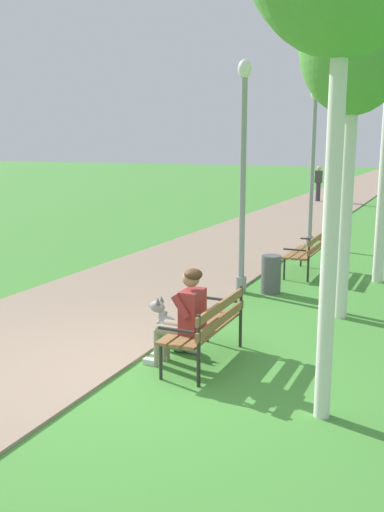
{
  "coord_description": "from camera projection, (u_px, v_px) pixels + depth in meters",
  "views": [
    {
      "loc": [
        3.24,
        -5.31,
        2.71
      ],
      "look_at": [
        -0.48,
        2.77,
        0.9
      ],
      "focal_mm": 39.27,
      "sensor_mm": 36.0,
      "label": 1
    }
  ],
  "objects": [
    {
      "name": "paved_path",
      "position": [
        338.0,
        196.0,
        28.75
      ],
      "size": [
        3.54,
        60.0,
        0.04
      ],
      "primitive_type": "cube",
      "color": "gray",
      "rests_on": "ground"
    },
    {
      "name": "lamp_post_near",
      "position": [
        243.0,
        176.0,
        9.88
      ],
      "size": [
        0.24,
        0.24,
        4.1
      ],
      "color": "gray",
      "rests_on": "ground"
    },
    {
      "name": "pedestrian_further_distant",
      "position": [
        337.0,
        185.0,
        25.12
      ],
      "size": [
        0.32,
        0.22,
        1.65
      ],
      "color": "#383842",
      "rests_on": "ground"
    },
    {
      "name": "pedestrian_distant",
      "position": [
        318.0,
        184.0,
        25.85
      ],
      "size": [
        0.32,
        0.22,
        1.65
      ],
      "color": "#383842",
      "rests_on": "ground"
    },
    {
      "name": "person_seated_on_near_bench",
      "position": [
        184.0,
        314.0,
        6.74
      ],
      "size": [
        0.74,
        0.49,
        1.25
      ],
      "color": "gray",
      "rests_on": "ground"
    },
    {
      "name": "park_bench_near",
      "position": [
        208.0,
        324.0,
        6.91
      ],
      "size": [
        0.55,
        1.5,
        0.85
      ],
      "color": "olive",
      "rests_on": "ground"
    },
    {
      "name": "park_bench_mid",
      "position": [
        308.0,
        250.0,
        11.63
      ],
      "size": [
        0.55,
        1.5,
        0.85
      ],
      "color": "olive",
      "rests_on": "ground"
    },
    {
      "name": "birch_tree_second",
      "position": [
        355.0,
        48.0,
        8.04
      ],
      "size": [
        1.6,
        1.53,
        5.11
      ],
      "color": "silver",
      "rests_on": "ground"
    },
    {
      "name": "dog_grey",
      "position": [
        172.0,
        331.0,
        7.4
      ],
      "size": [
        0.83,
        0.32,
        0.71
      ],
      "color": "gray",
      "rests_on": "ground"
    },
    {
      "name": "litter_bin",
      "position": [
        271.0,
        274.0,
        10.19
      ],
      "size": [
        0.36,
        0.36,
        0.7
      ],
      "primitive_type": "cylinder",
      "color": "#515156",
      "rests_on": "ground"
    },
    {
      "name": "ground_plane",
      "position": [
        131.0,
        377.0,
        6.59
      ],
      "size": [
        120.0,
        120.0,
        0.0
      ],
      "primitive_type": "plane",
      "color": "#478E38"
    },
    {
      "name": "lamp_post_mid",
      "position": [
        312.0,
        167.0,
        14.29
      ],
      "size": [
        0.24,
        0.24,
        4.06
      ],
      "color": "gray",
      "rests_on": "ground"
    }
  ]
}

